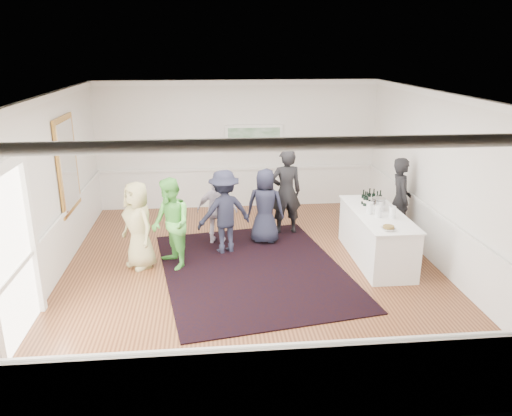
{
  "coord_description": "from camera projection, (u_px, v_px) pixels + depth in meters",
  "views": [
    {
      "loc": [
        -0.75,
        -8.38,
        3.98
      ],
      "look_at": [
        0.09,
        0.2,
        1.17
      ],
      "focal_mm": 35.0,
      "sensor_mm": 36.0,
      "label": 1
    }
  ],
  "objects": [
    {
      "name": "guest_navy",
      "position": [
        265.0,
        206.0,
        10.38
      ],
      "size": [
        0.88,
        0.69,
        1.59
      ],
      "primitive_type": "imported",
      "rotation": [
        0.0,
        0.0,
        2.88
      ],
      "color": "#1B1D2E",
      "rests_on": "floor"
    },
    {
      "name": "guest_dark_b",
      "position": [
        286.0,
        192.0,
        10.85
      ],
      "size": [
        0.73,
        0.52,
        1.9
      ],
      "primitive_type": "imported",
      "rotation": [
        0.0,
        0.0,
        3.24
      ],
      "color": "black",
      "rests_on": "floor"
    },
    {
      "name": "guest_dark_a",
      "position": [
        224.0,
        212.0,
        9.86
      ],
      "size": [
        1.24,
        0.95,
        1.69
      ],
      "primitive_type": "imported",
      "rotation": [
        0.0,
        0.0,
        3.47
      ],
      "color": "#1B1D2E",
      "rests_on": "floor"
    },
    {
      "name": "ceiling",
      "position": [
        252.0,
        95.0,
        8.24
      ],
      "size": [
        7.0,
        8.0,
        0.02
      ],
      "primitive_type": "cube",
      "color": "white",
      "rests_on": "wall_back"
    },
    {
      "name": "wall_front",
      "position": [
        289.0,
        297.0,
        4.95
      ],
      "size": [
        7.0,
        0.02,
        3.2
      ],
      "primitive_type": "cube",
      "color": "white",
      "rests_on": "floor"
    },
    {
      "name": "wainscoting",
      "position": [
        252.0,
        246.0,
        9.08
      ],
      "size": [
        7.0,
        8.0,
        1.0
      ],
      "primitive_type": null,
      "color": "white",
      "rests_on": "floor"
    },
    {
      "name": "guest_green",
      "position": [
        171.0,
        224.0,
        9.17
      ],
      "size": [
        0.95,
        1.03,
        1.71
      ],
      "primitive_type": "imported",
      "rotation": [
        0.0,
        0.0,
        -1.12
      ],
      "color": "#5DC44E",
      "rests_on": "floor"
    },
    {
      "name": "wall_right",
      "position": [
        444.0,
        183.0,
        9.06
      ],
      "size": [
        0.02,
        8.0,
        3.2
      ],
      "primitive_type": "cube",
      "color": "white",
      "rests_on": "floor"
    },
    {
      "name": "wall_left",
      "position": [
        46.0,
        194.0,
        8.41
      ],
      "size": [
        0.02,
        8.0,
        3.2
      ],
      "primitive_type": "cube",
      "color": "white",
      "rests_on": "floor"
    },
    {
      "name": "wall_back",
      "position": [
        238.0,
        145.0,
        12.52
      ],
      "size": [
        7.0,
        0.02,
        3.2
      ],
      "primitive_type": "cube",
      "color": "white",
      "rests_on": "floor"
    },
    {
      "name": "landscape_painting",
      "position": [
        254.0,
        138.0,
        12.45
      ],
      "size": [
        1.44,
        0.06,
        0.66
      ],
      "color": "white",
      "rests_on": "wall_back"
    },
    {
      "name": "mirror",
      "position": [
        68.0,
        165.0,
        9.58
      ],
      "size": [
        0.05,
        1.25,
        1.85
      ],
      "color": "#C38B39",
      "rests_on": "wall_left"
    },
    {
      "name": "area_rug",
      "position": [
        253.0,
        269.0,
        9.28
      ],
      "size": [
        3.88,
        4.7,
        0.02
      ],
      "primitive_type": "cube",
      "rotation": [
        0.0,
        0.0,
        0.17
      ],
      "color": "black",
      "rests_on": "floor"
    },
    {
      "name": "doorway",
      "position": [
        9.0,
        246.0,
        6.68
      ],
      "size": [
        0.1,
        1.78,
        2.56
      ],
      "color": "white",
      "rests_on": "wall_left"
    },
    {
      "name": "serving_table",
      "position": [
        376.0,
        236.0,
        9.61
      ],
      "size": [
        0.9,
        2.37,
        0.96
      ],
      "color": "white",
      "rests_on": "floor"
    },
    {
      "name": "ice_bucket",
      "position": [
        379.0,
        205.0,
        9.56
      ],
      "size": [
        0.26,
        0.26,
        0.25
      ],
      "primitive_type": "cylinder",
      "color": "silver",
      "rests_on": "serving_table"
    },
    {
      "name": "nut_bowl",
      "position": [
        389.0,
        228.0,
        8.55
      ],
      "size": [
        0.24,
        0.24,
        0.07
      ],
      "color": "white",
      "rests_on": "serving_table"
    },
    {
      "name": "floor",
      "position": [
        252.0,
        271.0,
        9.23
      ],
      "size": [
        8.0,
        8.0,
        0.0
      ],
      "primitive_type": "plane",
      "color": "brown",
      "rests_on": "ground"
    },
    {
      "name": "juice_pitchers",
      "position": [
        380.0,
        210.0,
        9.22
      ],
      "size": [
        0.46,
        0.41,
        0.24
      ],
      "color": "#62AD3D",
      "rests_on": "serving_table"
    },
    {
      "name": "guest_lilac",
      "position": [
        217.0,
        210.0,
        10.35
      ],
      "size": [
        0.9,
        0.51,
        1.44
      ],
      "primitive_type": "imported",
      "rotation": [
        0.0,
        0.0,
        2.94
      ],
      "color": "silver",
      "rests_on": "floor"
    },
    {
      "name": "wine_bottles",
      "position": [
        371.0,
        197.0,
        9.9
      ],
      "size": [
        0.4,
        0.3,
        0.31
      ],
      "color": "black",
      "rests_on": "serving_table"
    },
    {
      "name": "bartender",
      "position": [
        400.0,
        200.0,
        10.38
      ],
      "size": [
        0.5,
        0.7,
        1.82
      ],
      "primitive_type": "imported",
      "rotation": [
        0.0,
        0.0,
        1.47
      ],
      "color": "black",
      "rests_on": "floor"
    },
    {
      "name": "guest_tan",
      "position": [
        138.0,
        225.0,
        9.19
      ],
      "size": [
        0.92,
        0.96,
        1.65
      ],
      "primitive_type": "imported",
      "rotation": [
        0.0,
        0.0,
        -0.89
      ],
      "color": "tan",
      "rests_on": "floor"
    }
  ]
}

